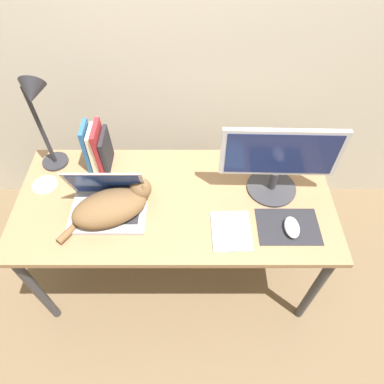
{
  "coord_description": "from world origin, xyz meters",
  "views": [
    {
      "loc": [
        0.08,
        -0.65,
        1.97
      ],
      "look_at": [
        0.08,
        0.3,
        0.8
      ],
      "focal_mm": 32.0,
      "sensor_mm": 36.0,
      "label": 1
    }
  ],
  "objects_px": {
    "computer_mouse": "(291,227)",
    "cd_disc": "(44,185)",
    "external_monitor": "(278,160)",
    "notepad": "(231,231)",
    "laptop": "(108,204)",
    "desk_lamp": "(36,110)",
    "cat": "(113,206)",
    "book_row": "(97,148)"
  },
  "relations": [
    {
      "from": "computer_mouse",
      "to": "cd_disc",
      "type": "height_order",
      "value": "computer_mouse"
    },
    {
      "from": "external_monitor",
      "to": "computer_mouse",
      "type": "relative_size",
      "value": 4.68
    },
    {
      "from": "external_monitor",
      "to": "notepad",
      "type": "distance_m",
      "value": 0.37
    },
    {
      "from": "laptop",
      "to": "notepad",
      "type": "bearing_deg",
      "value": -12.17
    },
    {
      "from": "desk_lamp",
      "to": "laptop",
      "type": "bearing_deg",
      "value": -43.31
    },
    {
      "from": "computer_mouse",
      "to": "cat",
      "type": "bearing_deg",
      "value": 173.85
    },
    {
      "from": "computer_mouse",
      "to": "cd_disc",
      "type": "distance_m",
      "value": 1.18
    },
    {
      "from": "book_row",
      "to": "desk_lamp",
      "type": "height_order",
      "value": "desk_lamp"
    },
    {
      "from": "computer_mouse",
      "to": "desk_lamp",
      "type": "xyz_separation_m",
      "value": [
        -1.1,
        0.38,
        0.33
      ]
    },
    {
      "from": "book_row",
      "to": "cd_disc",
      "type": "xyz_separation_m",
      "value": [
        -0.26,
        -0.14,
        -0.11
      ]
    },
    {
      "from": "cat",
      "to": "notepad",
      "type": "distance_m",
      "value": 0.53
    },
    {
      "from": "desk_lamp",
      "to": "notepad",
      "type": "distance_m",
      "value": 0.99
    },
    {
      "from": "external_monitor",
      "to": "desk_lamp",
      "type": "height_order",
      "value": "desk_lamp"
    },
    {
      "from": "notepad",
      "to": "computer_mouse",
      "type": "bearing_deg",
      "value": 1.55
    },
    {
      "from": "external_monitor",
      "to": "desk_lamp",
      "type": "relative_size",
      "value": 1.0
    },
    {
      "from": "external_monitor",
      "to": "book_row",
      "type": "height_order",
      "value": "external_monitor"
    },
    {
      "from": "desk_lamp",
      "to": "cd_disc",
      "type": "bearing_deg",
      "value": -112.94
    },
    {
      "from": "book_row",
      "to": "cd_disc",
      "type": "bearing_deg",
      "value": -151.79
    },
    {
      "from": "computer_mouse",
      "to": "laptop",
      "type": "bearing_deg",
      "value": 172.2
    },
    {
      "from": "external_monitor",
      "to": "computer_mouse",
      "type": "height_order",
      "value": "external_monitor"
    },
    {
      "from": "laptop",
      "to": "cat",
      "type": "distance_m",
      "value": 0.05
    },
    {
      "from": "cat",
      "to": "notepad",
      "type": "relative_size",
      "value": 1.95
    },
    {
      "from": "external_monitor",
      "to": "laptop",
      "type": "bearing_deg",
      "value": -170.62
    },
    {
      "from": "cd_disc",
      "to": "book_row",
      "type": "bearing_deg",
      "value": 28.21
    },
    {
      "from": "laptop",
      "to": "book_row",
      "type": "xyz_separation_m",
      "value": [
        -0.08,
        0.29,
        0.07
      ]
    },
    {
      "from": "laptop",
      "to": "book_row",
      "type": "relative_size",
      "value": 1.37
    },
    {
      "from": "notepad",
      "to": "cd_disc",
      "type": "bearing_deg",
      "value": 163.24
    },
    {
      "from": "notepad",
      "to": "cd_disc",
      "type": "distance_m",
      "value": 0.93
    },
    {
      "from": "laptop",
      "to": "computer_mouse",
      "type": "relative_size",
      "value": 3.08
    },
    {
      "from": "computer_mouse",
      "to": "cd_disc",
      "type": "xyz_separation_m",
      "value": [
        -1.15,
        0.26,
        -0.02
      ]
    },
    {
      "from": "notepad",
      "to": "desk_lamp",
      "type": "bearing_deg",
      "value": 155.03
    },
    {
      "from": "cat",
      "to": "cd_disc",
      "type": "bearing_deg",
      "value": 154.5
    },
    {
      "from": "external_monitor",
      "to": "cd_disc",
      "type": "xyz_separation_m",
      "value": [
        -1.1,
        0.02,
        -0.19
      ]
    },
    {
      "from": "laptop",
      "to": "desk_lamp",
      "type": "relative_size",
      "value": 0.66
    },
    {
      "from": "cat",
      "to": "external_monitor",
      "type": "distance_m",
      "value": 0.76
    },
    {
      "from": "cat",
      "to": "book_row",
      "type": "height_order",
      "value": "book_row"
    },
    {
      "from": "cat",
      "to": "computer_mouse",
      "type": "height_order",
      "value": "cat"
    },
    {
      "from": "external_monitor",
      "to": "book_row",
      "type": "bearing_deg",
      "value": 169.19
    },
    {
      "from": "laptop",
      "to": "cat",
      "type": "relative_size",
      "value": 0.84
    },
    {
      "from": "cat",
      "to": "desk_lamp",
      "type": "height_order",
      "value": "desk_lamp"
    },
    {
      "from": "notepad",
      "to": "cat",
      "type": "bearing_deg",
      "value": 170.02
    },
    {
      "from": "laptop",
      "to": "desk_lamp",
      "type": "distance_m",
      "value": 0.5
    }
  ]
}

